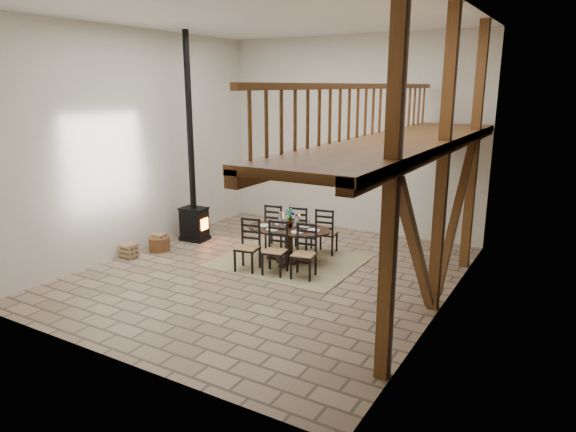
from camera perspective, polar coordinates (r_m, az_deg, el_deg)
The scene contains 7 objects.
ground at distance 10.66m, azimuth -2.14°, elevation -6.36°, with size 8.00×8.00×0.00m, color #9A7F66.
room_shell at distance 9.42m, azimuth 3.90°, elevation 9.73°, with size 7.02×8.02×5.01m.
rug at distance 11.32m, azimuth 0.08°, elevation -5.05°, with size 3.00×2.50×0.02m, color tan.
dining_table at distance 11.20m, azimuth 0.09°, elevation -3.13°, with size 2.04×2.34×1.20m.
wood_stove at distance 12.82m, azimuth -10.51°, elevation 2.21°, with size 0.69×0.55×5.00m.
log_basket at distance 12.40m, azimuth -14.11°, elevation -2.94°, with size 0.49×0.49×0.41m.
log_stack at distance 12.09m, azimuth -17.22°, elevation -3.67°, with size 0.33×0.34×0.33m.
Camera 1 is at (5.38, -8.41, 3.76)m, focal length 32.00 mm.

